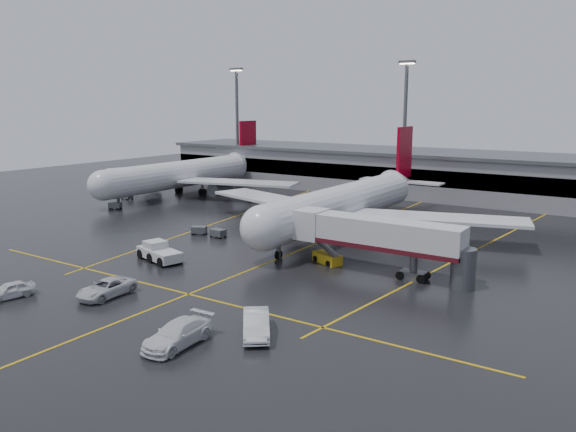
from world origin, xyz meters
The scene contains 22 objects.
ground centered at (0.00, 0.00, 0.00)m, with size 220.00×220.00×0.00m, color black.
apron_line_centre centered at (0.00, 0.00, 0.01)m, with size 0.25×90.00×0.02m, color gold.
apron_line_stop centered at (0.00, -22.00, 0.01)m, with size 60.00×0.25×0.02m, color gold.
apron_line_left centered at (-20.00, 10.00, 0.01)m, with size 0.25×70.00×0.02m, color gold.
apron_line_right centered at (18.00, 10.00, 0.01)m, with size 0.25×70.00×0.02m, color gold.
terminal centered at (0.00, 47.93, 4.32)m, with size 122.00×19.00×8.60m.
light_mast_left centered at (-45.00, 42.00, 14.47)m, with size 3.00×1.20×25.45m.
light_mast_mid centered at (-5.00, 42.00, 14.47)m, with size 3.00×1.20×25.45m.
main_airliner centered at (0.00, 9.70, 4.21)m, with size 48.80×45.60×14.10m.
second_airliner centered at (-42.00, 21.70, 4.21)m, with size 48.80×45.60×14.10m.
jet_bridge centered at (11.87, -6.00, 3.93)m, with size 19.90×3.40×6.05m.
pushback_tractor centered at (-11.00, -15.21, 0.90)m, with size 6.79×4.13×2.27m.
belt_loader centered at (5.62, -5.44, 0.58)m, with size 4.02×2.94×2.35m.
service_van_a centered at (-5.91, -26.68, 0.81)m, with size 2.68×5.82×1.62m, color silver.
service_van_b centered at (7.36, -30.88, 0.90)m, with size 2.53×6.23×1.81m, color white.
service_van_c centered at (11.09, -26.15, 0.93)m, with size 1.97×5.66×1.87m, color silver.
service_van_d centered at (-12.98, -31.89, 0.75)m, with size 1.78×4.43×1.51m, color silver.
baggage_cart_a centered at (-12.85, -2.69, 0.63)m, with size 2.08×1.43×1.12m.
baggage_cart_b centered at (-16.18, -2.77, 0.63)m, with size 2.37×2.04×1.12m.
baggage_cart_c centered at (-10.49, 5.80, 0.63)m, with size 2.35×1.98×1.12m.
baggage_cart_d centered at (-47.40, 11.54, 0.63)m, with size 2.02×1.33×1.12m.
baggage_cart_e centered at (-41.30, 3.69, 0.63)m, with size 2.37×2.07×1.12m.
Camera 1 is at (35.94, -59.12, 17.64)m, focal length 35.24 mm.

